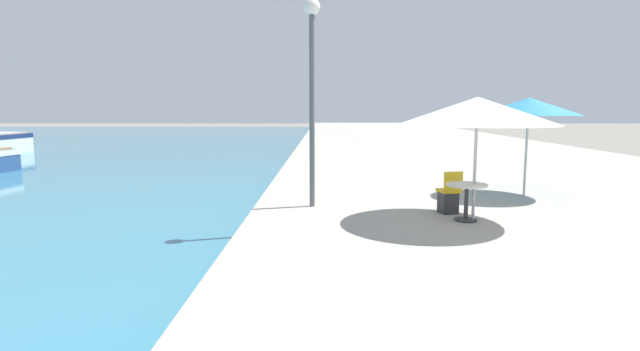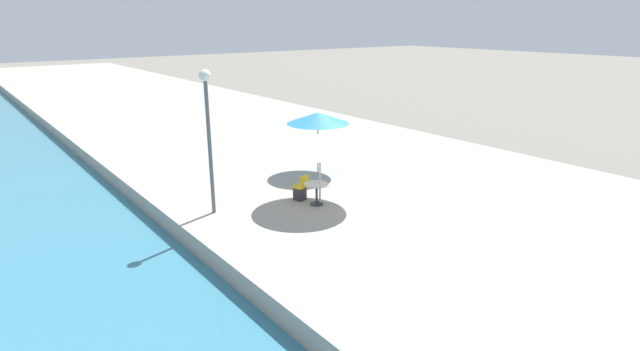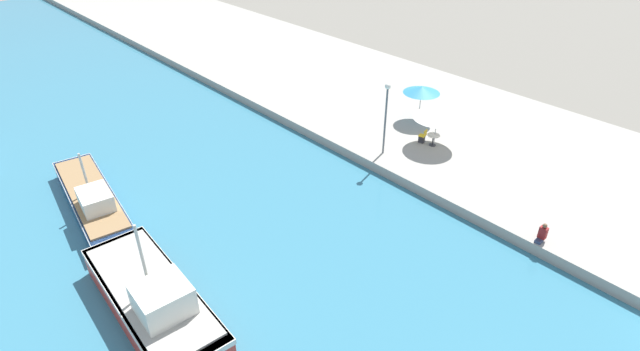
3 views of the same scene
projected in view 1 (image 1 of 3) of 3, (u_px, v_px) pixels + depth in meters
name	position (u px, v px, depth m)	size (l,w,h in m)	color
quay_promenade	(431.00, 150.00, 30.08)	(16.00, 90.00, 0.65)	#A39E93
cafe_umbrella_pink	(477.00, 111.00, 9.55)	(3.06, 3.06, 2.42)	#B7B7B7
cafe_umbrella_white	(529.00, 107.00, 12.42)	(2.50, 2.50, 2.47)	#B7B7B7
cafe_table	(467.00, 194.00, 9.78)	(0.80, 0.80, 0.74)	#333338
cafe_chair_left	(449.00, 198.00, 10.50)	(0.49, 0.51, 0.91)	#2D2D33
lamppost	(312.00, 67.00, 10.91)	(0.36, 0.36, 4.56)	#565B60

